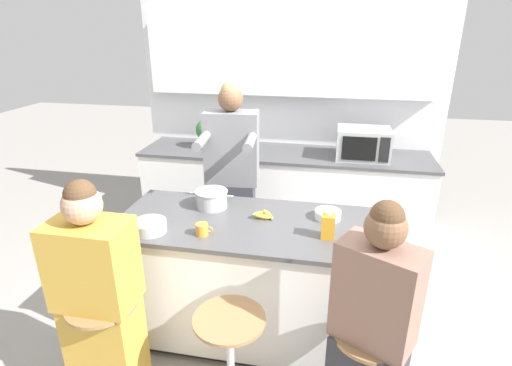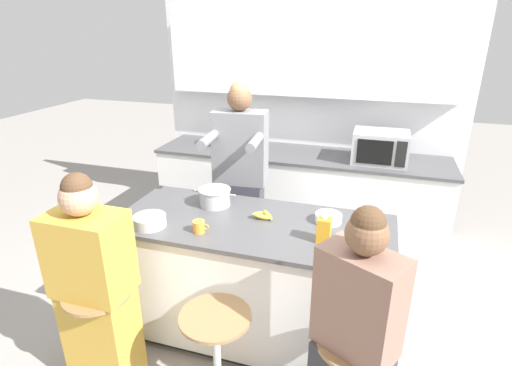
% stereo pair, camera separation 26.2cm
% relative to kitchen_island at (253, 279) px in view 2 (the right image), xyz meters
% --- Properties ---
extents(ground_plane, '(16.00, 16.00, 0.00)m').
position_rel_kitchen_island_xyz_m(ground_plane, '(0.00, 0.00, -0.46)').
color(ground_plane, gray).
extents(wall_back, '(3.16, 0.22, 2.70)m').
position_rel_kitchen_island_xyz_m(wall_back, '(0.00, 1.89, 1.08)').
color(wall_back, white).
rests_on(wall_back, ground_plane).
extents(back_counter, '(2.94, 0.68, 0.91)m').
position_rel_kitchen_island_xyz_m(back_counter, '(0.00, 1.57, -0.00)').
color(back_counter, white).
rests_on(back_counter, ground_plane).
extents(kitchen_island, '(1.84, 0.79, 0.91)m').
position_rel_kitchen_island_xyz_m(kitchen_island, '(0.00, 0.00, 0.00)').
color(kitchen_island, black).
rests_on(kitchen_island, ground_plane).
extents(bar_stool_leftmost, '(0.40, 0.40, 0.67)m').
position_rel_kitchen_island_xyz_m(bar_stool_leftmost, '(-0.74, -0.68, -0.08)').
color(bar_stool_leftmost, '#997047').
rests_on(bar_stool_leftmost, ground_plane).
extents(bar_stool_center, '(0.40, 0.40, 0.67)m').
position_rel_kitchen_island_xyz_m(bar_stool_center, '(0.00, -0.66, -0.08)').
color(bar_stool_center, '#997047').
rests_on(bar_stool_center, ground_plane).
extents(person_cooking, '(0.47, 0.58, 1.73)m').
position_rel_kitchen_island_xyz_m(person_cooking, '(-0.31, 0.64, 0.40)').
color(person_cooking, '#383842').
rests_on(person_cooking, ground_plane).
extents(person_wrapped_blanket, '(0.43, 0.29, 1.41)m').
position_rel_kitchen_island_xyz_m(person_wrapped_blanket, '(-0.76, -0.67, 0.21)').
color(person_wrapped_blanket, gold).
rests_on(person_wrapped_blanket, ground_plane).
extents(person_seated_near, '(0.44, 0.39, 1.42)m').
position_rel_kitchen_island_xyz_m(person_seated_near, '(0.73, -0.67, 0.19)').
color(person_seated_near, '#333338').
rests_on(person_seated_near, ground_plane).
extents(cooking_pot, '(0.32, 0.23, 0.12)m').
position_rel_kitchen_island_xyz_m(cooking_pot, '(-0.34, 0.18, 0.51)').
color(cooking_pot, '#B7BABC').
rests_on(cooking_pot, kitchen_island).
extents(fruit_bowl, '(0.18, 0.18, 0.06)m').
position_rel_kitchen_island_xyz_m(fruit_bowl, '(0.48, 0.16, 0.48)').
color(fruit_bowl, white).
rests_on(fruit_bowl, kitchen_island).
extents(mixing_bowl_steel, '(0.21, 0.21, 0.07)m').
position_rel_kitchen_island_xyz_m(mixing_bowl_steel, '(-0.62, -0.25, 0.48)').
color(mixing_bowl_steel, '#B7BABC').
rests_on(mixing_bowl_steel, kitchen_island).
extents(coffee_cup_near, '(0.11, 0.08, 0.08)m').
position_rel_kitchen_island_xyz_m(coffee_cup_near, '(-0.28, -0.23, 0.49)').
color(coffee_cup_near, orange).
rests_on(coffee_cup_near, kitchen_island).
extents(banana_bunch, '(0.16, 0.12, 0.05)m').
position_rel_kitchen_island_xyz_m(banana_bunch, '(0.05, 0.07, 0.47)').
color(banana_bunch, yellow).
rests_on(banana_bunch, kitchen_island).
extents(juice_carton, '(0.08, 0.08, 0.17)m').
position_rel_kitchen_island_xyz_m(juice_carton, '(0.48, -0.11, 0.53)').
color(juice_carton, gold).
rests_on(juice_carton, kitchen_island).
extents(microwave, '(0.50, 0.37, 0.29)m').
position_rel_kitchen_island_xyz_m(microwave, '(0.77, 1.52, 0.60)').
color(microwave, '#B2B5B7').
rests_on(microwave, back_counter).
extents(potted_plant, '(0.23, 0.23, 0.31)m').
position_rel_kitchen_island_xyz_m(potted_plant, '(-0.81, 1.57, 0.63)').
color(potted_plant, '#A86042').
rests_on(potted_plant, back_counter).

